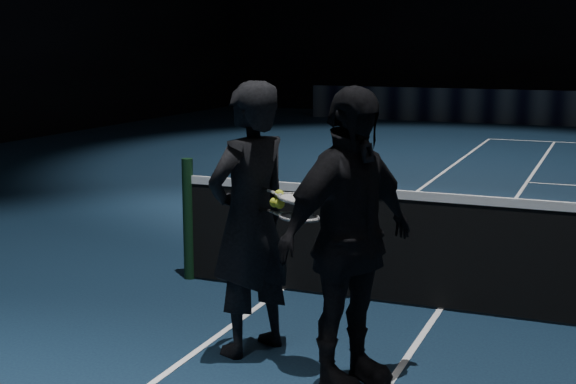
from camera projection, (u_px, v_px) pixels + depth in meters
name	position (u px, v px, depth m)	size (l,w,h in m)	color
net_post_left	(188.00, 219.00, 7.19)	(0.10, 0.10, 1.10)	black
player_a	(250.00, 220.00, 5.41)	(0.68, 0.45, 1.87)	black
player_b	(348.00, 240.00, 4.84)	(1.09, 0.46, 1.87)	black
racket_lower	(299.00, 217.00, 5.10)	(0.68, 0.22, 0.03)	black
racket_upper	(298.00, 199.00, 5.14)	(0.68, 0.22, 0.03)	black
tennis_balls	(278.00, 201.00, 5.21)	(0.12, 0.10, 0.12)	gold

